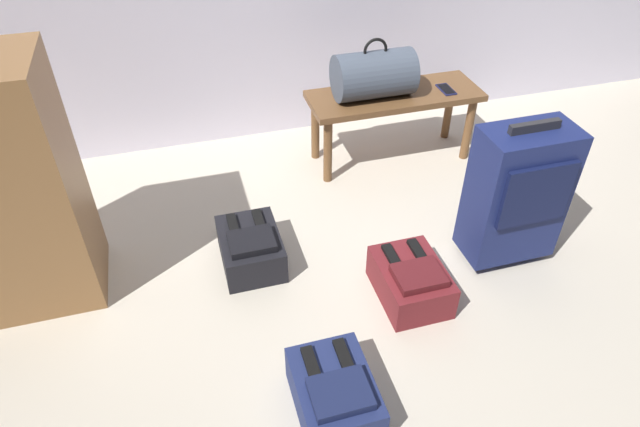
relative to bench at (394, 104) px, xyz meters
The scene contains 9 objects.
ground_plane 1.17m from the bench, 109.21° to the right, with size 6.60×6.60×0.00m, color beige.
bench is the anchor object (origin of this frame).
duffel_bag_slate 0.24m from the bench, behind, with size 0.44×0.26×0.34m.
cell_phone 0.31m from the bench, ahead, with size 0.07×0.14×0.01m.
suitcase_upright_navy 1.00m from the bench, 78.63° to the right, with size 0.42×0.26×0.74m.
backpack_navy 1.80m from the bench, 118.41° to the right, with size 0.28×0.38×0.21m.
backpack_maroon 1.19m from the bench, 107.31° to the right, with size 0.28×0.38×0.21m.
backpack_dark 1.24m from the bench, 145.14° to the right, with size 0.28×0.38×0.21m.
side_cabinet 2.05m from the bench, 163.27° to the right, with size 0.56×0.44×1.10m.
Camera 1 is at (-0.86, -1.62, 1.88)m, focal length 31.08 mm.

